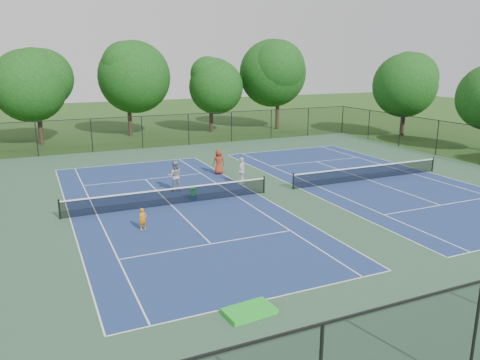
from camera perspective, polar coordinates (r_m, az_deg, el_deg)
name	(u,v)px	position (r m, az deg, el deg)	size (l,w,h in m)	color
ground	(279,191)	(29.59, 4.74, -1.37)	(140.00, 140.00, 0.00)	#234716
court_pad	(279,191)	(29.59, 4.74, -1.36)	(36.00, 36.00, 0.01)	#2E5137
tennis_court_left	(171,203)	(26.99, -8.40, -2.83)	(12.00, 23.83, 1.07)	navy
tennis_court_right	(368,178)	(33.43, 15.31, 0.19)	(12.00, 23.83, 1.07)	navy
perimeter_fence	(279,166)	(29.19, 4.80, 1.66)	(36.08, 36.08, 3.02)	black
tree_back_a	(35,81)	(48.90, -23.67, 10.95)	(6.80, 6.80, 9.15)	#2D2116
tree_back_b	(127,74)	(51.82, -13.60, 12.50)	(7.60, 7.60, 10.03)	#2D2116
tree_back_c	(211,83)	(53.37, -3.60, 11.72)	(6.00, 6.00, 8.40)	#2D2116
tree_back_d	(278,70)	(55.77, 4.67, 13.20)	(7.80, 7.80, 10.37)	#2D2116
tree_side_e	(406,81)	(53.62, 19.62, 11.29)	(6.60, 6.60, 8.87)	#2D2116
child_player	(143,219)	(23.23, -11.75, -4.69)	(0.41, 0.27, 1.11)	orange
instructor	(175,176)	(29.68, -7.98, 0.52)	(0.94, 0.73, 1.93)	gray
bystander_a	(242,171)	(30.93, 0.21, 1.13)	(1.07, 0.44, 1.82)	silver
bystander_c	(219,162)	(33.73, -2.61, 2.22)	(0.88, 0.57, 1.79)	maroon
ball_crate	(193,197)	(27.86, -5.71, -2.10)	(0.39, 0.30, 0.28)	navy
ball_hopper	(193,192)	(27.76, -5.73, -1.42)	(0.34, 0.28, 0.41)	green
green_tarp	(249,311)	(15.88, 1.14, -15.68)	(1.64, 0.99, 0.16)	green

